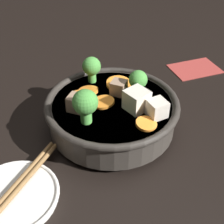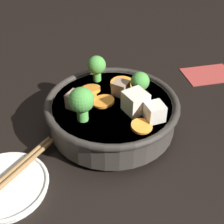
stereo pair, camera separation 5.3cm
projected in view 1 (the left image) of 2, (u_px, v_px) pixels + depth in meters
ground_plane at (112, 129)px, 0.56m from camera, size 3.00×3.00×0.00m
stirfry_bowl at (112, 110)px, 0.53m from camera, size 0.23×0.23×0.11m
side_saucer at (14, 196)px, 0.43m from camera, size 0.13×0.13×0.01m
napkin at (195, 68)px, 0.73m from camera, size 0.13×0.11×0.00m
chopsticks_pair at (12, 192)px, 0.43m from camera, size 0.11×0.19×0.01m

